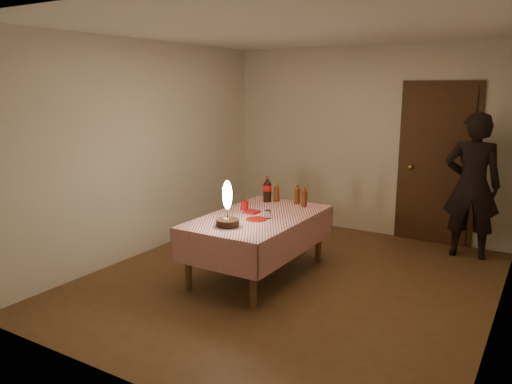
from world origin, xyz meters
TOP-DOWN VIEW (x-y plane):
  - ground at (0.00, 0.00)m, footprint 4.00×4.50m
  - room_shell at (0.03, 0.08)m, footprint 4.04×4.54m
  - dining_table at (-0.37, -0.01)m, footprint 1.02×1.72m
  - birthday_cake at (-0.41, -0.54)m, footprint 0.29×0.29m
  - red_plate at (-0.31, -0.16)m, footprint 0.22×0.22m
  - red_cup at (-0.64, 0.13)m, footprint 0.08×0.08m
  - clear_cup at (-0.23, -0.06)m, footprint 0.07×0.07m
  - napkin_stack at (-0.50, 0.06)m, footprint 0.15×0.15m
  - cola_bottle at (-0.63, 0.62)m, footprint 0.10×0.10m
  - amber_bottle_left at (-0.53, 0.68)m, footprint 0.06×0.06m
  - amber_bottle_right at (-0.13, 0.61)m, footprint 0.06×0.06m
  - amber_bottle_mid at (-0.27, 0.70)m, footprint 0.06×0.06m
  - photographer at (1.50, 1.85)m, footprint 0.70×0.52m

SIDE VIEW (x-z plane):
  - ground at x=0.00m, z-range -0.01..0.01m
  - dining_table at x=-0.37m, z-range 0.25..0.92m
  - red_plate at x=-0.31m, z-range 0.68..0.69m
  - napkin_stack at x=-0.50m, z-range 0.68..0.70m
  - clear_cup at x=-0.23m, z-range 0.68..0.77m
  - red_cup at x=-0.64m, z-range 0.68..0.78m
  - amber_bottle_left at x=-0.53m, z-range 0.67..0.92m
  - amber_bottle_right at x=-0.13m, z-range 0.67..0.92m
  - amber_bottle_mid at x=-0.27m, z-range 0.67..0.92m
  - birthday_cake at x=-0.41m, z-range 0.58..1.05m
  - cola_bottle at x=-0.63m, z-range 0.67..0.99m
  - photographer at x=1.50m, z-range 0.00..1.77m
  - room_shell at x=0.03m, z-range 0.34..2.96m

